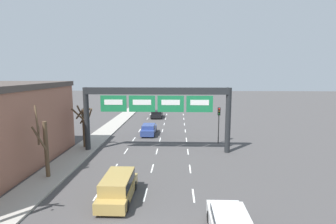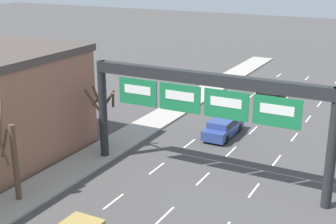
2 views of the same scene
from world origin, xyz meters
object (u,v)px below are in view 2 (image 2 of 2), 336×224
at_px(car_blue, 223,127).
at_px(car_black, 272,88).
at_px(traffic_light_near_gantry, 335,134).
at_px(tree_bare_closest, 104,114).
at_px(tree_bare_third, 13,157).
at_px(sign_gantry, 204,99).

bearing_deg(car_blue, car_black, 90.03).
height_order(car_blue, traffic_light_near_gantry, traffic_light_near_gantry).
bearing_deg(car_black, tree_bare_closest, -107.59).
height_order(car_blue, tree_bare_third, tree_bare_third).
height_order(sign_gantry, tree_bare_closest, sign_gantry).
bearing_deg(car_black, car_blue, -89.97).
relative_size(car_blue, tree_bare_third, 0.83).
distance_m(car_black, traffic_light_near_gantry, 19.74).
bearing_deg(car_blue, sign_gantry, -77.59).
bearing_deg(tree_bare_third, sign_gantry, 42.56).
xyz_separation_m(car_blue, traffic_light_near_gantry, (8.72, -4.11, 2.31)).
bearing_deg(tree_bare_third, car_black, 77.36).
relative_size(sign_gantry, car_blue, 3.26).
relative_size(traffic_light_near_gantry, tree_bare_third, 0.75).
distance_m(sign_gantry, car_black, 21.70).
xyz_separation_m(sign_gantry, tree_bare_third, (-8.13, -7.46, -2.49)).
xyz_separation_m(traffic_light_near_gantry, tree_bare_third, (-15.15, -11.08, -0.37)).
height_order(car_black, tree_bare_closest, tree_bare_closest).
xyz_separation_m(sign_gantry, traffic_light_near_gantry, (7.02, 3.62, -2.12)).
relative_size(car_blue, tree_bare_closest, 1.00).
relative_size(tree_bare_closest, tree_bare_third, 0.83).
relative_size(sign_gantry, tree_bare_third, 2.71).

